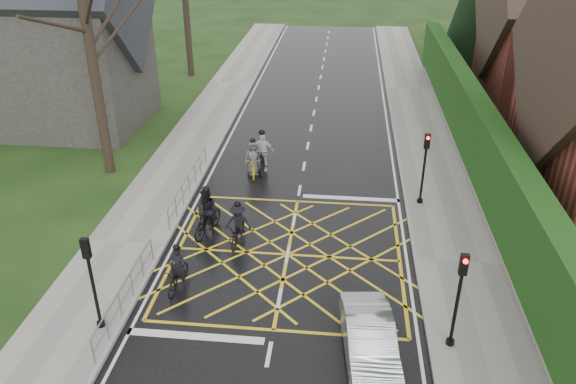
% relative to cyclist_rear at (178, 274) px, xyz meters
% --- Properties ---
extents(ground, '(120.00, 120.00, 0.00)m').
position_rel_cyclist_rear_xyz_m(ground, '(3.36, 2.24, -0.53)').
color(ground, black).
rests_on(ground, ground).
extents(road, '(9.00, 80.00, 0.01)m').
position_rel_cyclist_rear_xyz_m(road, '(3.36, 2.24, -0.52)').
color(road, black).
rests_on(road, ground).
extents(sidewalk_right, '(3.00, 80.00, 0.15)m').
position_rel_cyclist_rear_xyz_m(sidewalk_right, '(9.36, 2.24, -0.45)').
color(sidewalk_right, gray).
rests_on(sidewalk_right, ground).
extents(sidewalk_left, '(3.00, 80.00, 0.15)m').
position_rel_cyclist_rear_xyz_m(sidewalk_left, '(-2.64, 2.24, -0.45)').
color(sidewalk_left, gray).
rests_on(sidewalk_left, ground).
extents(stone_wall, '(0.50, 38.00, 0.70)m').
position_rel_cyclist_rear_xyz_m(stone_wall, '(11.11, 8.24, -0.18)').
color(stone_wall, slate).
rests_on(stone_wall, ground).
extents(hedge, '(0.90, 38.00, 2.80)m').
position_rel_cyclist_rear_xyz_m(hedge, '(11.11, 8.24, 1.57)').
color(hedge, '#123B10').
rests_on(hedge, stone_wall).
extents(house_far, '(9.80, 8.80, 10.30)m').
position_rel_cyclist_rear_xyz_m(house_far, '(18.11, 20.24, 3.83)').
color(house_far, maroon).
rests_on(house_far, ground).
extents(church, '(8.80, 7.80, 11.00)m').
position_rel_cyclist_rear_xyz_m(church, '(-10.18, 14.24, 4.40)').
color(church, '#2D2B28').
rests_on(church, ground).
extents(railing_south, '(0.05, 5.04, 1.03)m').
position_rel_cyclist_rear_xyz_m(railing_south, '(-1.29, -1.26, 0.25)').
color(railing_south, slate).
rests_on(railing_south, ground).
extents(railing_north, '(0.05, 6.04, 1.03)m').
position_rel_cyclist_rear_xyz_m(railing_north, '(-1.29, 6.24, 0.26)').
color(railing_north, slate).
rests_on(railing_north, ground).
extents(traffic_light_ne, '(0.24, 0.31, 3.21)m').
position_rel_cyclist_rear_xyz_m(traffic_light_ne, '(8.46, 6.43, 1.13)').
color(traffic_light_ne, black).
rests_on(traffic_light_ne, ground).
extents(traffic_light_se, '(0.24, 0.31, 3.21)m').
position_rel_cyclist_rear_xyz_m(traffic_light_se, '(8.46, -1.97, 1.13)').
color(traffic_light_se, black).
rests_on(traffic_light_se, ground).
extents(traffic_light_sw, '(0.24, 0.31, 3.21)m').
position_rel_cyclist_rear_xyz_m(traffic_light_sw, '(-1.74, -2.26, 1.13)').
color(traffic_light_sw, black).
rests_on(traffic_light_sw, ground).
extents(cyclist_rear, '(0.74, 1.72, 1.63)m').
position_rel_cyclist_rear_xyz_m(cyclist_rear, '(0.00, 0.00, 0.00)').
color(cyclist_rear, black).
rests_on(cyclist_rear, ground).
extents(cyclist_back, '(1.09, 2.07, 1.99)m').
position_rel_cyclist_rear_xyz_m(cyclist_back, '(0.19, 3.39, 0.23)').
color(cyclist_back, black).
rests_on(cyclist_back, ground).
extents(cyclist_mid, '(1.04, 1.78, 1.70)m').
position_rel_cyclist_rear_xyz_m(cyclist_mid, '(1.45, 2.90, 0.09)').
color(cyclist_mid, black).
rests_on(cyclist_mid, ground).
extents(cyclist_front, '(1.13, 2.08, 2.04)m').
position_rel_cyclist_rear_xyz_m(cyclist_front, '(1.44, 9.07, 0.23)').
color(cyclist_front, black).
rests_on(cyclist_front, ground).
extents(cyclist_lead, '(1.00, 1.92, 1.78)m').
position_rel_cyclist_rear_xyz_m(cyclist_lead, '(1.09, 8.63, 0.09)').
color(cyclist_lead, gold).
rests_on(cyclist_lead, ground).
extents(car, '(1.76, 3.93, 1.25)m').
position_rel_cyclist_rear_xyz_m(car, '(6.14, -2.64, 0.10)').
color(car, silver).
rests_on(car, ground).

